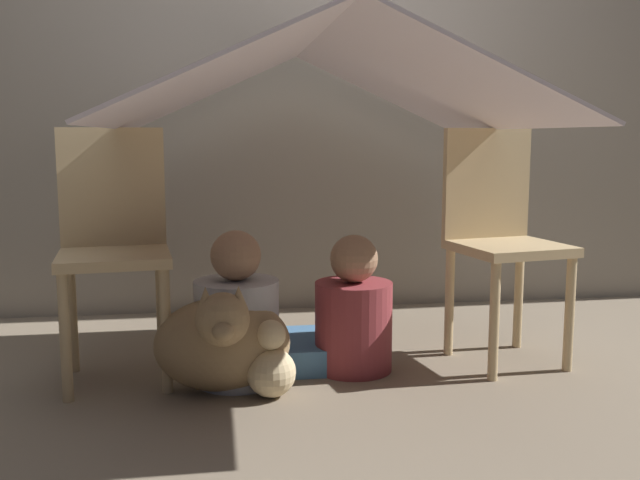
{
  "coord_description": "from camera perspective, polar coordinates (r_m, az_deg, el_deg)",
  "views": [
    {
      "loc": [
        -0.38,
        -2.28,
        0.87
      ],
      "look_at": [
        0.0,
        0.25,
        0.5
      ],
      "focal_mm": 40.0,
      "sensor_mm": 36.0,
      "label": 1
    }
  ],
  "objects": [
    {
      "name": "person_front",
      "position": [
        2.55,
        -6.67,
        -6.41
      ],
      "size": [
        0.3,
        0.3,
        0.54
      ],
      "color": "#B2B2B7",
      "rests_on": "ground_plane"
    },
    {
      "name": "plush_toy",
      "position": [
        2.43,
        -3.93,
        -10.01
      ],
      "size": [
        0.17,
        0.17,
        0.26
      ],
      "color": "beige",
      "rests_on": "ground_plane"
    },
    {
      "name": "floor_cushion",
      "position": [
        2.78,
        -1.25,
        -8.84
      ],
      "size": [
        0.47,
        0.37,
        0.1
      ],
      "color": "#4C7FB2",
      "rests_on": "ground_plane"
    },
    {
      "name": "ground_plane",
      "position": [
        2.47,
        0.87,
        -12.27
      ],
      "size": [
        8.8,
        8.8,
        0.0
      ],
      "primitive_type": "plane",
      "color": "gray"
    },
    {
      "name": "chair_left",
      "position": [
        2.65,
        -16.17,
        -0.02
      ],
      "size": [
        0.42,
        0.42,
        0.9
      ],
      "rotation": [
        0.0,
        0.0,
        0.12
      ],
      "color": "#D1B27F",
      "rests_on": "ground_plane"
    },
    {
      "name": "person_second",
      "position": [
        2.67,
        2.7,
        -6.01
      ],
      "size": [
        0.29,
        0.29,
        0.51
      ],
      "color": "maroon",
      "rests_on": "ground_plane"
    },
    {
      "name": "chair_right",
      "position": [
        2.84,
        14.19,
        0.6
      ],
      "size": [
        0.44,
        0.44,
        0.9
      ],
      "rotation": [
        0.0,
        0.0,
        0.18
      ],
      "color": "#D1B27F",
      "rests_on": "ground_plane"
    },
    {
      "name": "sheet_canopy",
      "position": [
        2.57,
        0.0,
        12.76
      ],
      "size": [
        1.46,
        1.45,
        0.34
      ],
      "color": "silver"
    },
    {
      "name": "dog",
      "position": [
        2.46,
        -7.8,
        -8.01
      ],
      "size": [
        0.47,
        0.42,
        0.4
      ],
      "color": "#9E7F56",
      "rests_on": "ground_plane"
    },
    {
      "name": "wall_back",
      "position": [
        3.6,
        -2.49,
        14.36
      ],
      "size": [
        7.0,
        0.05,
        2.5
      ],
      "color": "gray",
      "rests_on": "ground_plane"
    }
  ]
}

